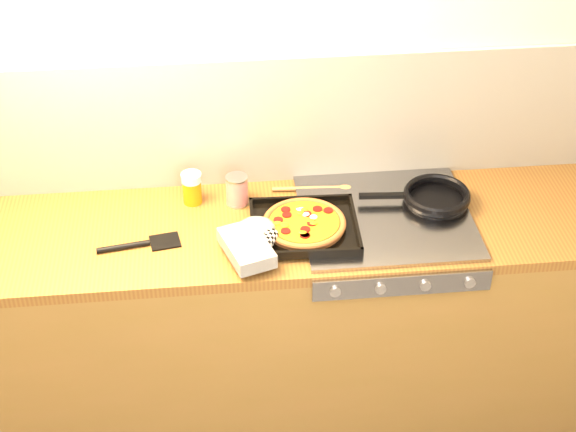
{
  "coord_description": "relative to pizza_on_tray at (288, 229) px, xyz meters",
  "views": [
    {
      "loc": [
        -0.15,
        -1.37,
        2.75
      ],
      "look_at": [
        0.1,
        1.08,
        0.95
      ],
      "focal_mm": 55.0,
      "sensor_mm": 36.0,
      "label": 1
    }
  ],
  "objects": [
    {
      "name": "room_shell",
      "position": [
        -0.09,
        0.37,
        0.21
      ],
      "size": [
        3.2,
        3.2,
        3.2
      ],
      "color": "white",
      "rests_on": "ground"
    },
    {
      "name": "juice_glass",
      "position": [
        -0.32,
        0.26,
        0.02
      ],
      "size": [
        0.08,
        0.08,
        0.12
      ],
      "color": "#C8760B",
      "rests_on": "counter_run"
    },
    {
      "name": "counter_run",
      "position": [
        -0.09,
        0.09,
        -0.49
      ],
      "size": [
        3.2,
        0.62,
        0.9
      ],
      "color": "brown",
      "rests_on": "ground"
    },
    {
      "name": "stovetop",
      "position": [
        0.36,
        0.09,
        -0.04
      ],
      "size": [
        0.6,
        0.56,
        0.02
      ],
      "primitive_type": "cube",
      "color": "gray",
      "rests_on": "counter_run"
    },
    {
      "name": "frying_pan",
      "position": [
        0.55,
        0.15,
        -0.0
      ],
      "size": [
        0.41,
        0.26,
        0.04
      ],
      "color": "black",
      "rests_on": "stovetop"
    },
    {
      "name": "black_spatula",
      "position": [
        -0.5,
        0.01,
        -0.03
      ],
      "size": [
        0.29,
        0.1,
        0.02
      ],
      "color": "black",
      "rests_on": "counter_run"
    },
    {
      "name": "tomato_can",
      "position": [
        -0.16,
        0.23,
        0.02
      ],
      "size": [
        0.09,
        0.09,
        0.11
      ],
      "color": "#A10D19",
      "rests_on": "counter_run"
    },
    {
      "name": "pizza_on_tray",
      "position": [
        0.0,
        0.0,
        0.0
      ],
      "size": [
        0.49,
        0.42,
        0.06
      ],
      "color": "black",
      "rests_on": "stovetop"
    },
    {
      "name": "wooden_spoon",
      "position": [
        0.15,
        0.28,
        -0.03
      ],
      "size": [
        0.3,
        0.05,
        0.02
      ],
      "color": "#9E7143",
      "rests_on": "counter_run"
    }
  ]
}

